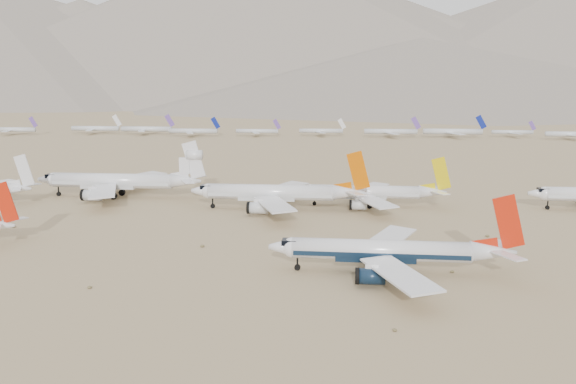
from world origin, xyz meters
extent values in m
plane|color=#957A57|center=(0.00, 0.00, 0.00)|extent=(7000.00, 7000.00, 0.00)
cylinder|color=white|center=(9.86, -0.19, 4.80)|extent=(35.29, 4.17, 4.17)
cube|color=#0E1F33|center=(9.86, -0.19, 4.28)|extent=(34.58, 4.23, 0.94)
sphere|color=white|center=(-7.78, -0.19, 4.80)|extent=(4.17, 4.17, 4.17)
cube|color=black|center=(-8.41, -0.19, 5.94)|extent=(2.92, 2.71, 1.04)
cone|color=white|center=(31.67, -0.19, 5.11)|extent=(8.82, 4.17, 4.17)
cube|color=white|center=(12.59, -12.57, 4.07)|extent=(13.63, 21.48, 0.65)
cube|color=white|center=(33.39, -4.25, 5.63)|extent=(5.60, 7.32, 0.25)
cylinder|color=#0E1F33|center=(7.90, -8.86, 2.19)|extent=(4.90, 3.00, 3.00)
cube|color=white|center=(12.59, 12.19, 4.07)|extent=(13.63, 21.48, 0.65)
cube|color=white|center=(33.39, 3.87, 5.63)|extent=(5.60, 7.32, 0.25)
cylinder|color=#0E1F33|center=(7.90, 8.48, 2.19)|extent=(4.90, 3.00, 3.00)
cube|color=red|center=(34.12, -0.19, 11.19)|extent=(6.69, 0.33, 11.02)
cylinder|color=black|center=(-6.74, -0.19, 0.63)|extent=(1.25, 0.52, 1.25)
cylinder|color=black|center=(11.33, -3.11, 0.88)|extent=(1.75, 1.04, 1.75)
cylinder|color=black|center=(11.33, 2.73, 0.88)|extent=(1.75, 1.04, 1.75)
cube|color=white|center=(-77.18, 15.10, 5.20)|extent=(5.10, 6.67, 0.23)
cube|color=red|center=(-76.51, 11.40, 10.27)|extent=(6.09, 0.31, 10.03)
sphere|color=white|center=(63.08, 66.30, 4.96)|extent=(4.31, 4.31, 4.31)
cube|color=black|center=(62.43, 66.30, 6.15)|extent=(3.02, 2.80, 1.08)
cylinder|color=black|center=(64.16, 66.30, 0.65)|extent=(1.29, 0.54, 1.29)
cylinder|color=white|center=(8.53, 65.03, 4.70)|extent=(33.63, 4.09, 4.09)
cube|color=silver|center=(8.53, 65.03, 4.19)|extent=(32.96, 4.15, 0.92)
sphere|color=white|center=(-8.29, 65.03, 4.70)|extent=(4.09, 4.09, 4.09)
cube|color=black|center=(-8.90, 65.03, 5.82)|extent=(2.86, 2.66, 1.02)
cone|color=white|center=(29.32, 65.03, 5.01)|extent=(8.41, 4.09, 4.09)
cube|color=white|center=(11.13, 53.18, 3.99)|extent=(12.99, 20.47, 0.63)
cube|color=white|center=(30.95, 61.15, 5.52)|extent=(5.34, 6.98, 0.25)
cylinder|color=silver|center=(6.66, 56.71, 2.14)|extent=(4.67, 2.94, 2.94)
cube|color=white|center=(11.13, 76.88, 3.99)|extent=(12.99, 20.47, 0.63)
cube|color=white|center=(30.95, 68.91, 5.52)|extent=(5.34, 6.98, 0.25)
cylinder|color=silver|center=(6.66, 73.35, 2.14)|extent=(4.67, 2.94, 2.94)
cube|color=yellow|center=(31.65, 65.03, 10.83)|extent=(6.37, 0.33, 10.50)
cylinder|color=black|center=(-7.27, 65.03, 0.61)|extent=(1.23, 0.51, 1.23)
cylinder|color=black|center=(9.93, 62.17, 0.86)|extent=(1.72, 1.02, 1.72)
cylinder|color=black|center=(9.93, 67.89, 0.86)|extent=(1.72, 1.02, 1.72)
cylinder|color=white|center=(-20.28, 57.21, 5.41)|extent=(38.51, 4.71, 4.71)
cube|color=silver|center=(-20.28, 57.21, 4.82)|extent=(37.74, 4.78, 1.06)
sphere|color=white|center=(-39.53, 57.21, 5.41)|extent=(4.71, 4.71, 4.71)
cube|color=black|center=(-40.24, 57.21, 6.71)|extent=(3.29, 3.06, 1.18)
cone|color=white|center=(3.52, 57.21, 5.77)|extent=(9.63, 4.71, 4.71)
cube|color=white|center=(-17.30, 43.62, 4.59)|extent=(14.87, 23.44, 0.73)
cube|color=white|center=(5.39, 52.76, 6.35)|extent=(6.11, 7.99, 0.28)
cylinder|color=silver|center=(-22.42, 47.67, 2.47)|extent=(5.35, 3.39, 3.39)
cube|color=white|center=(-17.30, 70.79, 4.59)|extent=(14.87, 23.44, 0.73)
cube|color=white|center=(5.39, 61.66, 6.35)|extent=(6.11, 7.99, 0.28)
cylinder|color=silver|center=(-22.42, 66.75, 2.47)|extent=(5.35, 3.39, 3.39)
cube|color=#C95600|center=(6.20, 57.21, 12.44)|extent=(7.30, 0.38, 12.03)
cylinder|color=black|center=(-38.36, 57.21, 0.71)|extent=(1.41, 0.59, 1.41)
cylinder|color=black|center=(-18.67, 53.91, 0.99)|extent=(1.98, 1.18, 1.98)
cylinder|color=black|center=(-18.67, 60.50, 0.99)|extent=(1.98, 1.18, 1.98)
cylinder|color=white|center=(-76.46, 71.12, 5.72)|extent=(41.57, 4.98, 4.98)
cube|color=silver|center=(-76.46, 71.12, 5.10)|extent=(40.74, 5.05, 1.12)
sphere|color=white|center=(-97.24, 71.12, 5.72)|extent=(4.98, 4.98, 4.98)
cube|color=black|center=(-97.99, 71.12, 7.09)|extent=(3.48, 3.24, 1.24)
cone|color=white|center=(-50.76, 71.12, 6.10)|extent=(10.39, 4.98, 4.98)
cube|color=white|center=(-73.25, 56.50, 4.85)|extent=(16.06, 25.30, 0.78)
cube|color=white|center=(-48.74, 66.33, 6.72)|extent=(6.60, 8.63, 0.30)
cylinder|color=silver|center=(-78.77, 60.87, 2.61)|extent=(5.77, 3.58, 3.58)
cube|color=white|center=(-73.25, 85.73, 4.85)|extent=(16.06, 25.30, 0.78)
cube|color=white|center=(-48.74, 75.91, 6.72)|extent=(6.60, 8.63, 0.30)
cylinder|color=silver|center=(-78.77, 81.37, 2.61)|extent=(5.77, 3.58, 3.58)
cube|color=white|center=(-47.88, 71.12, 13.28)|extent=(7.88, 0.40, 12.98)
cylinder|color=white|center=(-47.59, 71.12, 14.88)|extent=(5.20, 3.23, 3.23)
cylinder|color=black|center=(-96.00, 71.12, 0.75)|extent=(1.49, 0.62, 1.49)
cylinder|color=black|center=(-74.73, 67.63, 1.05)|extent=(2.09, 1.24, 2.09)
cylinder|color=black|center=(-74.73, 74.60, 1.05)|extent=(2.09, 1.24, 2.09)
cone|color=white|center=(-101.42, 56.73, 5.09)|extent=(8.46, 4.16, 4.16)
cube|color=white|center=(-99.78, 52.82, 5.61)|extent=(5.37, 7.02, 0.25)
cube|color=white|center=(-99.78, 60.64, 5.61)|extent=(5.37, 7.02, 0.25)
cube|color=white|center=(-99.07, 56.73, 10.96)|extent=(6.41, 0.33, 10.57)
cylinder|color=silver|center=(-265.09, 316.49, 4.21)|extent=(36.67, 3.62, 3.62)
cube|color=#62409C|center=(-247.83, 316.49, 10.34)|extent=(7.30, 0.36, 9.20)
cube|color=silver|center=(-265.09, 307.00, 3.67)|extent=(9.66, 16.88, 0.36)
cube|color=silver|center=(-265.09, 325.98, 3.67)|extent=(9.66, 16.88, 0.36)
cylinder|color=silver|center=(-204.13, 333.41, 4.37)|extent=(39.88, 3.94, 3.94)
cube|color=white|center=(-185.36, 333.41, 11.03)|extent=(7.94, 0.39, 10.00)
cube|color=silver|center=(-204.13, 323.09, 3.78)|extent=(10.51, 18.36, 0.39)
cube|color=silver|center=(-204.13, 343.73, 3.78)|extent=(10.51, 18.36, 0.39)
cylinder|color=silver|center=(-159.70, 330.59, 4.46)|extent=(41.66, 4.12, 4.12)
cube|color=#62409C|center=(-140.09, 330.59, 11.42)|extent=(8.30, 0.41, 10.45)
cube|color=silver|center=(-159.70, 319.80, 3.84)|extent=(10.97, 19.18, 0.41)
cube|color=silver|center=(-159.70, 341.37, 3.84)|extent=(10.97, 19.18, 0.41)
cylinder|color=silver|center=(-116.88, 315.75, 4.28)|extent=(38.08, 3.76, 3.76)
cube|color=navy|center=(-98.96, 315.75, 10.64)|extent=(7.58, 0.38, 9.55)
cube|color=silver|center=(-116.88, 305.90, 3.72)|extent=(10.03, 17.53, 0.38)
cube|color=silver|center=(-116.88, 325.61, 3.72)|extent=(10.03, 17.53, 0.38)
cylinder|color=silver|center=(-67.87, 323.22, 4.03)|extent=(33.05, 3.27, 3.27)
cube|color=#62409C|center=(-52.32, 323.22, 9.55)|extent=(6.58, 0.33, 8.29)
cube|color=silver|center=(-67.87, 314.67, 3.54)|extent=(8.71, 15.21, 0.33)
cube|color=silver|center=(-67.87, 331.78, 3.54)|extent=(8.71, 15.21, 0.33)
cylinder|color=silver|center=(-18.40, 330.62, 4.09)|extent=(34.13, 3.37, 3.37)
cube|color=white|center=(-2.34, 330.62, 9.79)|extent=(6.80, 0.34, 8.56)
cube|color=silver|center=(-18.40, 321.79, 3.58)|extent=(8.99, 15.71, 0.34)
cube|color=silver|center=(-18.40, 339.45, 3.58)|extent=(8.99, 15.71, 0.34)
cylinder|color=silver|center=(34.92, 325.50, 4.37)|extent=(39.86, 3.94, 3.94)
cube|color=#62409C|center=(53.68, 325.50, 11.03)|extent=(7.94, 0.39, 10.00)
cube|color=silver|center=(34.92, 315.19, 3.78)|extent=(10.50, 18.35, 0.39)
cube|color=silver|center=(34.92, 335.82, 3.78)|extent=(10.50, 18.35, 0.39)
cylinder|color=silver|center=(81.40, 327.47, 4.56)|extent=(43.69, 4.32, 4.32)
cube|color=navy|center=(101.96, 327.47, 11.86)|extent=(8.70, 0.43, 10.96)
cube|color=silver|center=(81.40, 316.16, 3.91)|extent=(11.51, 20.11, 0.43)
cube|color=silver|center=(81.40, 338.78, 3.91)|extent=(11.51, 20.11, 0.43)
cylinder|color=silver|center=(127.45, 335.92, 3.90)|extent=(30.45, 3.01, 3.01)
cube|color=#62409C|center=(141.78, 335.92, 8.99)|extent=(6.06, 0.30, 7.64)
cube|color=silver|center=(127.45, 328.04, 3.45)|extent=(8.02, 14.02, 0.30)
cube|color=silver|center=(127.45, 343.80, 3.45)|extent=(8.02, 14.02, 0.30)
cylinder|color=silver|center=(163.93, 315.58, 4.26)|extent=(37.74, 3.73, 3.73)
cube|color=silver|center=(163.93, 325.35, 3.71)|extent=(9.94, 17.37, 0.37)
cone|color=slate|center=(-800.00, 1560.00, 150.00)|extent=(1800.00, 1800.00, 300.00)
cone|color=slate|center=(-300.00, 1690.00, 235.00)|extent=(2444.00, 2444.00, 470.00)
cone|color=slate|center=(200.00, 1480.00, 120.00)|extent=(1824.00, 1824.00, 240.00)
cone|color=slate|center=(-700.00, 1100.00, 47.50)|extent=(855.00, 855.00, 95.00)
cone|color=slate|center=(150.00, 1100.00, 70.00)|extent=(1260.00, 1260.00, 140.00)
ellipsoid|color=brown|center=(-85.20, 27.20, 0.34)|extent=(1.12, 1.12, 0.62)
ellipsoid|color=brown|center=(-44.10, -14.90, 0.25)|extent=(0.84, 0.84, 0.46)
ellipsoid|color=brown|center=(-30.40, 14.40, 0.29)|extent=(0.98, 0.98, 0.54)
ellipsoid|color=brown|center=(10.70, -27.70, 0.21)|extent=(0.70, 0.70, 0.39)
ellipsoid|color=brown|center=(24.40, 1.60, 0.25)|extent=(0.84, 0.84, 0.46)
ellipsoid|color=brown|center=(38.10, 30.90, 0.29)|extent=(0.98, 0.98, 0.54)
camera|label=1|loc=(3.13, -109.33, 36.43)|focal=35.00mm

